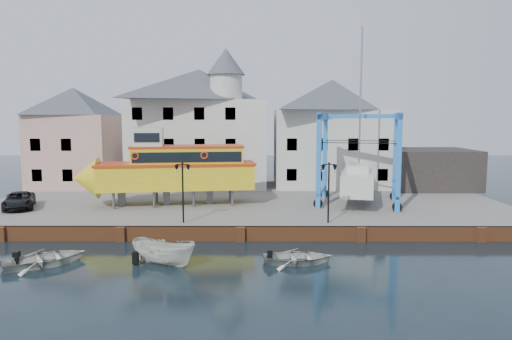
{
  "coord_description": "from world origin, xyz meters",
  "views": [
    {
      "loc": [
        1.14,
        -29.66,
        8.21
      ],
      "look_at": [
        1.0,
        7.0,
        4.0
      ],
      "focal_mm": 32.0,
      "sensor_mm": 36.0,
      "label": 1
    }
  ],
  "objects": [
    {
      "name": "motorboat_a",
      "position": [
        -4.14,
        -4.79,
        0.0
      ],
      "size": [
        4.48,
        3.27,
        1.63
      ],
      "primitive_type": "imported",
      "rotation": [
        0.0,
        0.0,
        1.12
      ],
      "color": "beige",
      "rests_on": "ground"
    },
    {
      "name": "lamp_post_right",
      "position": [
        6.0,
        1.2,
        4.17
      ],
      "size": [
        1.12,
        0.32,
        4.2
      ],
      "color": "black",
      "rests_on": "hardstanding"
    },
    {
      "name": "building_pink",
      "position": [
        -18.0,
        18.0,
        6.15
      ],
      "size": [
        8.0,
        7.0,
        10.3
      ],
      "color": "tan",
      "rests_on": "hardstanding"
    },
    {
      "name": "shed_dark",
      "position": [
        19.0,
        17.0,
        3.0
      ],
      "size": [
        8.0,
        7.0,
        4.0
      ],
      "primitive_type": "cube",
      "color": "black",
      "rests_on": "hardstanding"
    },
    {
      "name": "tour_boat",
      "position": [
        -6.43,
        7.73,
        4.02
      ],
      "size": [
        15.05,
        5.45,
        6.41
      ],
      "rotation": [
        0.0,
        0.0,
        0.14
      ],
      "color": "#59595E",
      "rests_on": "hardstanding"
    },
    {
      "name": "hardstanding",
      "position": [
        0.0,
        11.0,
        0.5
      ],
      "size": [
        44.0,
        22.0,
        1.0
      ],
      "primitive_type": "cube",
      "color": "slate",
      "rests_on": "ground"
    },
    {
      "name": "ground",
      "position": [
        0.0,
        0.0,
        0.0
      ],
      "size": [
        140.0,
        140.0,
        0.0
      ],
      "primitive_type": "plane",
      "color": "#18252C",
      "rests_on": "ground"
    },
    {
      "name": "lamp_post_left",
      "position": [
        -4.0,
        1.2,
        4.17
      ],
      "size": [
        1.12,
        0.32,
        4.2
      ],
      "color": "black",
      "rests_on": "hardstanding"
    },
    {
      "name": "travel_lift",
      "position": [
        9.75,
        8.93,
        3.44
      ],
      "size": [
        7.9,
        10.0,
        14.63
      ],
      "rotation": [
        0.0,
        0.0,
        -0.24
      ],
      "color": "#1F6BAF",
      "rests_on": "hardstanding"
    },
    {
      "name": "motorboat_d",
      "position": [
        -10.82,
        -4.85,
        0.0
      ],
      "size": [
        5.4,
        5.05,
        0.91
      ],
      "primitive_type": "imported",
      "rotation": [
        0.0,
        0.0,
        2.16
      ],
      "color": "beige",
      "rests_on": "ground"
    },
    {
      "name": "van",
      "position": [
        -17.94,
        6.13,
        1.65
      ],
      "size": [
        3.79,
        5.17,
        1.3
      ],
      "primitive_type": "imported",
      "rotation": [
        0.0,
        0.0,
        0.39
      ],
      "color": "black",
      "rests_on": "hardstanding"
    },
    {
      "name": "quay_wall",
      "position": [
        -0.0,
        0.1,
        0.5
      ],
      "size": [
        44.0,
        0.47,
        1.0
      ],
      "color": "brown",
      "rests_on": "ground"
    },
    {
      "name": "building_white_right",
      "position": [
        9.0,
        19.0,
        6.6
      ],
      "size": [
        12.0,
        8.0,
        11.2
      ],
      "color": "#B9BAAC",
      "rests_on": "hardstanding"
    },
    {
      "name": "motorboat_b",
      "position": [
        3.43,
        -4.47,
        0.0
      ],
      "size": [
        4.18,
        3.15,
        0.82
      ],
      "primitive_type": "imported",
      "rotation": [
        0.0,
        0.0,
        1.66
      ],
      "color": "beige",
      "rests_on": "ground"
    },
    {
      "name": "building_white_main",
      "position": [
        -4.87,
        18.39,
        7.34
      ],
      "size": [
        14.0,
        8.3,
        14.0
      ],
      "color": "#B9BAAC",
      "rests_on": "hardstanding"
    }
  ]
}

